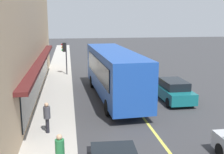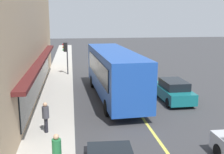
% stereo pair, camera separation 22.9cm
% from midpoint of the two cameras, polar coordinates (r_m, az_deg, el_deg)
% --- Properties ---
extents(ground, '(120.00, 120.00, 0.00)m').
position_cam_midpoint_polar(ground, '(19.51, 3.75, -5.26)').
color(ground, '#38383A').
extents(sidewalk, '(80.00, 2.51, 0.15)m').
position_cam_midpoint_polar(sidewalk, '(19.07, -11.94, -5.69)').
color(sidewalk, '#B2ADA3').
rests_on(sidewalk, ground).
extents(lane_centre_stripe, '(36.00, 0.16, 0.01)m').
position_cam_midpoint_polar(lane_centre_stripe, '(19.51, 3.75, -5.25)').
color(lane_centre_stripe, '#D8D14C').
rests_on(lane_centre_stripe, ground).
extents(bus, '(11.23, 3.03, 3.50)m').
position_cam_midpoint_polar(bus, '(20.07, 0.08, 1.11)').
color(bus, '#1E4CAD').
rests_on(bus, ground).
extents(traffic_light, '(0.30, 0.52, 3.20)m').
position_cam_midpoint_polar(traffic_light, '(28.19, -9.93, 5.28)').
color(traffic_light, '#2D2D33').
rests_on(traffic_light, sidewalk).
extents(car_teal, '(4.31, 1.87, 1.52)m').
position_cam_midpoint_polar(car_teal, '(20.18, 12.08, -2.72)').
color(car_teal, '#14666B').
rests_on(car_teal, ground).
extents(pedestrian_near_storefront, '(0.34, 0.34, 1.58)m').
position_cam_midpoint_polar(pedestrian_near_storefront, '(14.33, -13.63, -7.56)').
color(pedestrian_near_storefront, black).
rests_on(pedestrian_near_storefront, sidewalk).
extents(pedestrian_by_curb, '(0.34, 0.34, 1.55)m').
position_cam_midpoint_polar(pedestrian_by_curb, '(10.72, -11.25, -14.53)').
color(pedestrian_by_curb, black).
rests_on(pedestrian_by_curb, sidewalk).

